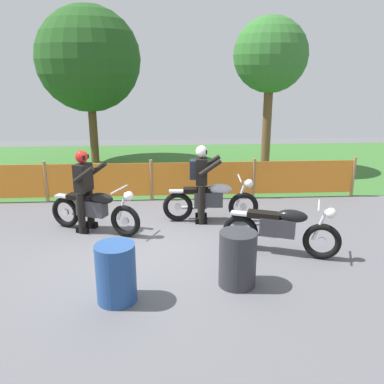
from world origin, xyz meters
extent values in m
cube|color=#5B5B60|center=(0.00, 0.00, -0.01)|extent=(24.00, 24.00, 0.02)
cube|color=#386B2D|center=(0.00, 6.76, 0.01)|extent=(24.00, 7.56, 0.01)
cylinder|color=#997547|center=(-2.61, 2.98, 0.53)|extent=(0.08, 0.08, 1.05)
cylinder|color=#997547|center=(0.00, 2.98, 0.53)|extent=(0.08, 0.08, 1.05)
cylinder|color=#997547|center=(2.61, 2.98, 0.53)|extent=(0.08, 0.08, 1.05)
cylinder|color=#997547|center=(5.23, 2.98, 0.53)|extent=(0.08, 0.08, 1.05)
cube|color=orange|center=(-1.31, 2.98, 0.54)|extent=(2.53, 0.02, 0.85)
cube|color=orange|center=(1.31, 2.98, 0.54)|extent=(2.53, 0.02, 0.85)
cube|color=orange|center=(3.92, 2.98, 0.54)|extent=(2.53, 0.02, 0.85)
cylinder|color=brown|center=(-2.13, 7.40, 1.15)|extent=(0.28, 0.28, 2.29)
sphere|color=#23511E|center=(-2.13, 7.40, 3.50)|extent=(3.44, 3.44, 3.44)
cylinder|color=brown|center=(3.59, 5.89, 1.41)|extent=(0.28, 0.28, 2.81)
sphere|color=#33702D|center=(3.59, 5.89, 3.61)|extent=(2.27, 2.27, 2.27)
torus|color=black|center=(-0.45, 0.65, 0.33)|extent=(0.65, 0.37, 0.66)
cylinder|color=silver|center=(-0.45, 0.65, 0.33)|extent=(0.16, 0.12, 0.14)
torus|color=black|center=(-1.76, 1.24, 0.33)|extent=(0.65, 0.37, 0.66)
cylinder|color=silver|center=(-1.76, 1.24, 0.33)|extent=(0.16, 0.12, 0.14)
cube|color=#38383D|center=(-1.15, 0.97, 0.51)|extent=(0.66, 0.48, 0.33)
ellipsoid|color=black|center=(-0.93, 0.87, 0.74)|extent=(0.59, 0.44, 0.23)
cube|color=black|center=(-1.38, 1.07, 0.71)|extent=(0.62, 0.44, 0.10)
cube|color=silver|center=(-1.76, 1.24, 0.69)|extent=(0.40, 0.30, 0.04)
cylinder|color=silver|center=(-0.50, 0.68, 0.63)|extent=(0.24, 0.15, 0.58)
sphere|color=white|center=(-0.35, 0.61, 0.86)|extent=(0.24, 0.24, 0.18)
cylinder|color=silver|center=(-0.54, 0.70, 0.98)|extent=(0.28, 0.57, 0.03)
cylinder|color=silver|center=(-1.37, 1.23, 0.26)|extent=(0.54, 0.30, 0.07)
torus|color=black|center=(3.10, -0.58, 0.33)|extent=(0.66, 0.35, 0.67)
cylinder|color=silver|center=(3.10, -0.58, 0.33)|extent=(0.16, 0.11, 0.15)
torus|color=black|center=(1.74, -0.06, 0.33)|extent=(0.66, 0.35, 0.67)
cylinder|color=silver|center=(1.74, -0.06, 0.33)|extent=(0.16, 0.11, 0.15)
cube|color=#38383D|center=(2.37, -0.30, 0.52)|extent=(0.67, 0.46, 0.33)
ellipsoid|color=black|center=(2.60, -0.39, 0.75)|extent=(0.59, 0.43, 0.23)
cube|color=black|center=(2.13, -0.21, 0.72)|extent=(0.63, 0.42, 0.10)
cube|color=silver|center=(1.74, -0.06, 0.70)|extent=(0.41, 0.29, 0.04)
cylinder|color=silver|center=(3.04, -0.56, 0.63)|extent=(0.25, 0.14, 0.59)
sphere|color=white|center=(3.20, -0.62, 0.87)|extent=(0.24, 0.24, 0.19)
cylinder|color=silver|center=(3.00, -0.54, 0.99)|extent=(0.26, 0.59, 0.03)
cylinder|color=silver|center=(2.13, -0.05, 0.27)|extent=(0.56, 0.27, 0.07)
torus|color=black|center=(2.06, 1.35, 0.33)|extent=(0.66, 0.15, 0.66)
cylinder|color=silver|center=(2.06, 1.35, 0.33)|extent=(0.15, 0.07, 0.14)
torus|color=black|center=(0.62, 1.44, 0.33)|extent=(0.66, 0.15, 0.66)
cylinder|color=silver|center=(0.62, 1.44, 0.33)|extent=(0.15, 0.07, 0.14)
cube|color=#38383D|center=(1.29, 1.40, 0.51)|extent=(0.63, 0.28, 0.33)
ellipsoid|color=#B7B7C1|center=(1.52, 1.39, 0.74)|extent=(0.55, 0.28, 0.23)
cube|color=black|center=(1.03, 1.42, 0.71)|extent=(0.59, 0.26, 0.10)
cube|color=silver|center=(0.62, 1.44, 0.69)|extent=(0.38, 0.19, 0.04)
cylinder|color=silver|center=(2.00, 1.36, 0.63)|extent=(0.24, 0.07, 0.58)
sphere|color=white|center=(2.16, 1.35, 0.86)|extent=(0.20, 0.20, 0.18)
cylinder|color=silver|center=(1.96, 1.36, 0.98)|extent=(0.07, 0.62, 0.03)
cylinder|color=silver|center=(0.99, 1.57, 0.26)|extent=(0.57, 0.11, 0.07)
cylinder|color=black|center=(-1.22, 1.18, 0.43)|extent=(0.20, 0.20, 0.86)
cube|color=black|center=(-1.22, 1.18, 0.06)|extent=(0.28, 0.21, 0.12)
cylinder|color=black|center=(-1.35, 0.89, 0.43)|extent=(0.20, 0.20, 0.86)
cube|color=black|center=(-1.35, 0.89, 0.06)|extent=(0.28, 0.21, 0.12)
cube|color=black|center=(-1.29, 1.03, 1.14)|extent=(0.37, 0.43, 0.56)
cylinder|color=black|center=(-1.03, 1.16, 1.26)|extent=(0.48, 0.29, 0.38)
cylinder|color=black|center=(-1.22, 0.76, 1.26)|extent=(0.48, 0.29, 0.38)
sphere|color=red|center=(-1.29, 1.03, 1.56)|extent=(0.33, 0.33, 0.25)
cube|color=black|center=(-1.20, 0.99, 1.56)|extent=(0.10, 0.18, 0.08)
cylinder|color=black|center=(1.14, 1.57, 0.43)|extent=(0.16, 0.16, 0.86)
cube|color=black|center=(1.14, 1.57, 0.06)|extent=(0.27, 0.13, 0.12)
cylinder|color=black|center=(1.12, 1.25, 0.43)|extent=(0.16, 0.16, 0.86)
cube|color=black|center=(1.12, 1.25, 0.06)|extent=(0.27, 0.13, 0.12)
cube|color=black|center=(1.13, 1.41, 1.14)|extent=(0.26, 0.37, 0.56)
cylinder|color=black|center=(1.33, 1.62, 1.26)|extent=(0.49, 0.13, 0.38)
cylinder|color=black|center=(1.30, 1.18, 1.26)|extent=(0.49, 0.13, 0.38)
sphere|color=white|center=(1.13, 1.41, 1.56)|extent=(0.27, 0.27, 0.25)
cube|color=black|center=(1.23, 1.41, 1.56)|extent=(0.04, 0.18, 0.08)
cube|color=#1E232D|center=(0.97, 1.42, 1.18)|extent=(0.18, 0.29, 0.40)
cylinder|color=navy|center=(-0.36, -1.73, 0.44)|extent=(0.58, 0.58, 0.88)
cylinder|color=#2D2D33|center=(1.47, -1.38, 0.44)|extent=(0.58, 0.58, 0.88)
camera|label=1|loc=(0.41, -7.12, 3.30)|focal=38.67mm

